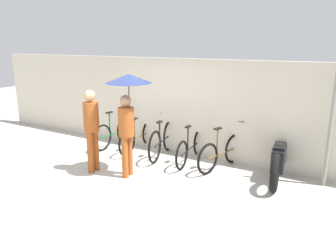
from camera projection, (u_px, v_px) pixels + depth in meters
ground_plane at (117, 181)px, 6.60m from camera, size 30.00×30.00×0.00m
back_wall at (172, 106)px, 8.15m from camera, size 12.28×0.12×2.34m
parked_bicycle_0 at (114, 133)px, 8.75m from camera, size 0.44×1.64×1.05m
parked_bicycle_1 at (139, 136)px, 8.41m from camera, size 0.44×1.78×1.11m
parked_bicycle_2 at (162, 140)px, 7.94m from camera, size 0.52×1.73×0.97m
parked_bicycle_3 at (191, 147)px, 7.59m from camera, size 0.44×1.75×1.00m
parked_bicycle_4 at (222, 152)px, 7.18m from camera, size 0.55×1.62×1.01m
pedestrian_leading at (91, 124)px, 6.84m from camera, size 0.32×0.32×1.77m
pedestrian_center at (128, 99)px, 6.51m from camera, size 0.93×0.93×2.10m
motorcycle at (278, 160)px, 6.59m from camera, size 0.58×2.03×0.94m
awning_pole at (332, 117)px, 6.04m from camera, size 0.07×0.07×2.75m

